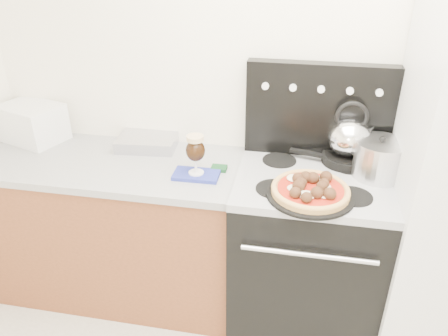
% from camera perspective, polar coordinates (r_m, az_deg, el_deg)
% --- Properties ---
extents(room_shell, '(3.52, 3.01, 2.52)m').
position_cam_1_polar(room_shell, '(1.28, 9.12, -7.16)').
color(room_shell, silver).
rests_on(room_shell, ground).
extents(base_cabinet, '(1.45, 0.60, 0.86)m').
position_cam_1_polar(base_cabinet, '(2.70, -13.78, -7.85)').
color(base_cabinet, brown).
rests_on(base_cabinet, ground).
extents(countertop, '(1.48, 0.63, 0.04)m').
position_cam_1_polar(countertop, '(2.47, -14.96, 0.63)').
color(countertop, '#A2A2A4').
rests_on(countertop, base_cabinet).
extents(stove_body, '(0.76, 0.65, 0.88)m').
position_cam_1_polar(stove_body, '(2.48, 10.52, -10.92)').
color(stove_body, black).
rests_on(stove_body, ground).
extents(cooktop, '(0.76, 0.65, 0.04)m').
position_cam_1_polar(cooktop, '(2.22, 11.55, -1.66)').
color(cooktop, '#ADADB2').
rests_on(cooktop, stove_body).
extents(backguard, '(0.76, 0.08, 0.50)m').
position_cam_1_polar(backguard, '(2.35, 12.24, 7.36)').
color(backguard, black).
rests_on(backguard, cooktop).
extents(toaster_oven, '(0.41, 0.35, 0.22)m').
position_cam_1_polar(toaster_oven, '(2.81, -23.74, 5.45)').
color(toaster_oven, white).
rests_on(toaster_oven, countertop).
extents(foil_sheet, '(0.35, 0.27, 0.07)m').
position_cam_1_polar(foil_sheet, '(2.55, -9.95, 3.42)').
color(foil_sheet, silver).
rests_on(foil_sheet, countertop).
extents(oven_mitt, '(0.23, 0.14, 0.02)m').
position_cam_1_polar(oven_mitt, '(2.21, -3.64, -0.89)').
color(oven_mitt, '#27329C').
rests_on(oven_mitt, countertop).
extents(beer_glass, '(0.10, 0.10, 0.21)m').
position_cam_1_polar(beer_glass, '(2.16, -3.73, 1.77)').
color(beer_glass, black).
rests_on(beer_glass, oven_mitt).
extents(pizza_pan, '(0.47, 0.47, 0.01)m').
position_cam_1_polar(pizza_pan, '(2.05, 11.15, -3.40)').
color(pizza_pan, black).
rests_on(pizza_pan, cooktop).
extents(pizza, '(0.36, 0.36, 0.05)m').
position_cam_1_polar(pizza, '(2.04, 11.24, -2.64)').
color(pizza, tan).
rests_on(pizza, pizza_pan).
extents(skillet, '(0.30, 0.30, 0.04)m').
position_cam_1_polar(skillet, '(2.38, 15.60, 1.17)').
color(skillet, black).
rests_on(skillet, cooktop).
extents(tea_kettle, '(0.25, 0.25, 0.25)m').
position_cam_1_polar(tea_kettle, '(2.32, 16.06, 4.36)').
color(tea_kettle, white).
rests_on(tea_kettle, skillet).
extents(stock_pot, '(0.27, 0.27, 0.18)m').
position_cam_1_polar(stock_pot, '(2.27, 19.57, 1.01)').
color(stock_pot, silver).
rests_on(stock_pot, cooktop).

